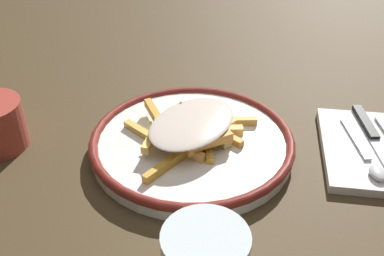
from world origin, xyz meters
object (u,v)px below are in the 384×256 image
(napkin, at_px, (377,151))
(spoon, at_px, (368,159))
(knife, at_px, (374,138))
(plate, at_px, (192,142))
(fries_heap, at_px, (193,127))

(napkin, distance_m, spoon, 0.04)
(napkin, relative_size, spoon, 1.28)
(napkin, height_order, knife, knife)
(spoon, bearing_deg, knife, -111.59)
(plate, bearing_deg, knife, -173.32)
(spoon, bearing_deg, fries_heap, -5.82)
(fries_heap, height_order, knife, fries_heap)
(knife, bearing_deg, plate, 6.68)
(plate, xyz_separation_m, fries_heap, (-0.00, -0.00, 0.02))
(plate, relative_size, spoon, 1.97)
(fries_heap, distance_m, spoon, 0.25)
(napkin, bearing_deg, knife, -84.32)
(fries_heap, height_order, spoon, fries_heap)
(fries_heap, bearing_deg, spoon, 174.18)
(fries_heap, bearing_deg, knife, -174.00)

